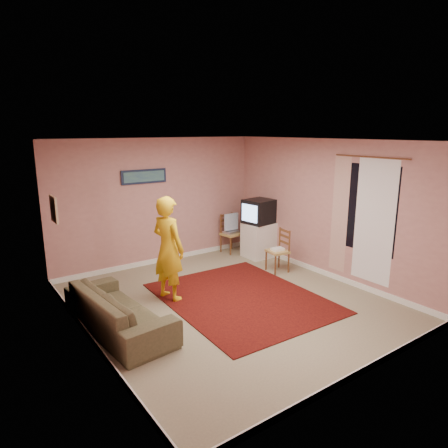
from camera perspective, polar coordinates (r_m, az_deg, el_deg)
ground at (r=6.66m, az=0.75°, el=-11.11°), size 5.00×5.00×0.00m
wall_back at (r=8.34m, az=-9.39°, el=3.12°), size 4.50×0.02×2.60m
wall_front at (r=4.54m, az=19.81°, el=-6.21°), size 4.50×0.02×2.60m
wall_left at (r=5.28m, az=-19.40°, el=-3.47°), size 0.02×5.00×2.60m
wall_right at (r=7.75m, az=14.38°, el=2.09°), size 0.02×5.00×2.60m
ceiling at (r=6.06m, az=0.83°, el=11.86°), size 4.50×5.00×0.02m
baseboard_back at (r=8.64m, az=-9.04°, el=-5.07°), size 4.50×0.02×0.10m
baseboard_front at (r=5.09m, az=18.54°, el=-19.57°), size 4.50×0.02×0.10m
baseboard_left at (r=5.75m, az=-18.31°, el=-15.47°), size 0.02×5.00×0.10m
baseboard_right at (r=8.07m, az=13.81°, el=-6.65°), size 0.02×5.00×0.10m
window at (r=7.18m, az=19.86°, el=2.06°), size 0.01×1.10×1.50m
curtain_sheer at (r=7.12m, az=20.65°, el=0.26°), size 0.01×0.75×2.10m
curtain_floral at (r=7.51m, az=16.20°, el=1.24°), size 0.01×0.35×2.10m
curtain_rod at (r=7.04m, az=20.22°, el=8.98°), size 0.02×1.40×0.02m
picture_back at (r=8.11m, az=-11.35°, el=6.67°), size 0.95×0.04×0.28m
picture_left at (r=6.75m, az=-23.12°, el=1.96°), size 0.04×0.38×0.42m
area_rug at (r=6.80m, az=2.49°, el=-10.50°), size 2.42×2.98×0.02m
tv_cabinet at (r=8.84m, az=4.96°, el=-2.27°), size 0.60×0.55×0.77m
crt_tv at (r=8.68m, az=5.02°, el=1.81°), size 0.67×0.61×0.52m
chair_a at (r=9.09m, az=1.04°, el=-0.75°), size 0.44×0.43×0.48m
dvd_player at (r=9.10m, az=1.03°, el=-1.12°), size 0.37×0.29×0.06m
blue_throw at (r=9.05m, az=1.04°, el=0.32°), size 0.36×0.05×0.38m
chair_b at (r=7.93m, az=7.69°, el=-3.16°), size 0.42×0.43×0.46m
game_console at (r=7.95m, az=7.67°, el=-3.58°), size 0.26×0.20×0.05m
sofa at (r=5.91m, az=-14.86°, el=-11.74°), size 0.98×2.10×0.59m
person at (r=6.57m, az=-7.96°, el=-3.50°), size 0.58×0.72×1.73m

